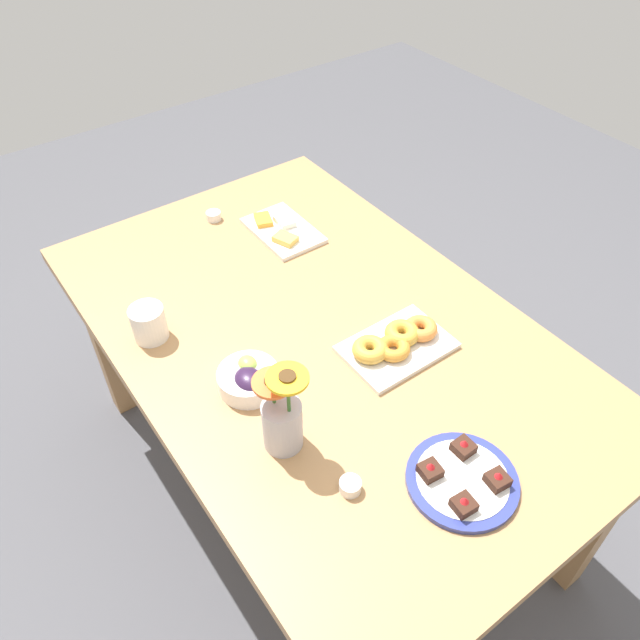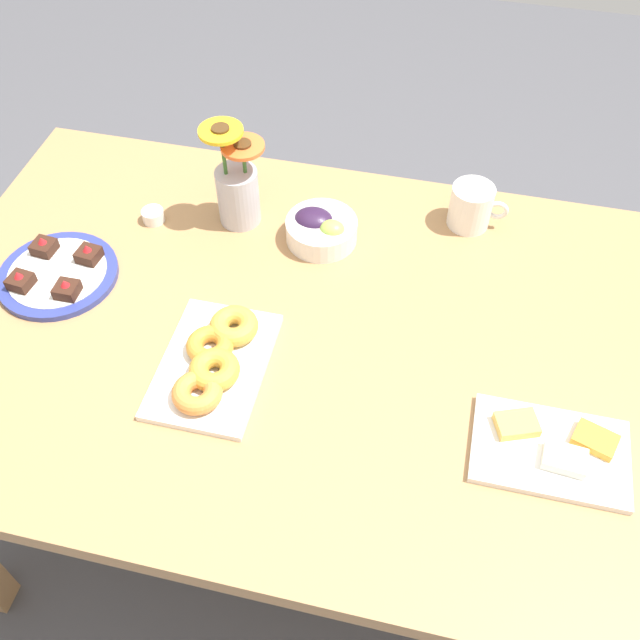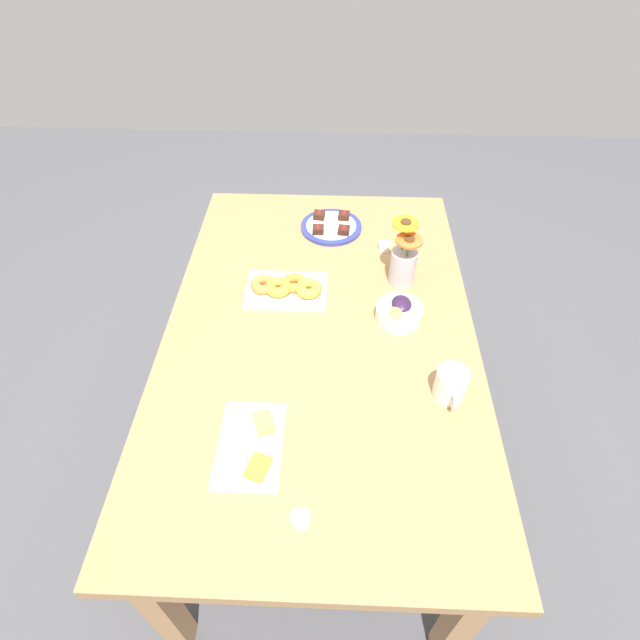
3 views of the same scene
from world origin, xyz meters
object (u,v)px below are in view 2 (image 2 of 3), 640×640
at_px(cheese_platter, 552,449).
at_px(croissant_platter, 215,360).
at_px(coffee_mug, 471,206).
at_px(jam_cup_berry, 153,215).
at_px(flower_vase, 238,189).
at_px(dining_table, 320,360).
at_px(dessert_plate, 58,274).
at_px(grape_bowl, 321,229).

relative_size(cheese_platter, croissant_platter, 0.92).
relative_size(coffee_mug, croissant_platter, 0.45).
bearing_deg(jam_cup_berry, flower_vase, 14.62).
xyz_separation_m(coffee_mug, croissant_platter, (-0.42, -0.50, -0.03)).
height_order(coffee_mug, cheese_platter, coffee_mug).
height_order(dining_table, cheese_platter, cheese_platter).
height_order(jam_cup_berry, dessert_plate, dessert_plate).
height_order(dining_table, flower_vase, flower_vase).
height_order(grape_bowl, cheese_platter, grape_bowl).
relative_size(coffee_mug, flower_vase, 0.52).
distance_m(grape_bowl, dessert_plate, 0.55).
bearing_deg(dining_table, flower_vase, 131.30).
bearing_deg(dining_table, jam_cup_berry, 151.83).
relative_size(grape_bowl, cheese_platter, 0.59).
distance_m(croissant_platter, flower_vase, 0.41).
distance_m(coffee_mug, flower_vase, 0.50).
bearing_deg(dessert_plate, jam_cup_berry, 58.42).
xyz_separation_m(grape_bowl, flower_vase, (-0.19, 0.02, 0.05)).
relative_size(dining_table, cheese_platter, 6.15).
xyz_separation_m(cheese_platter, dessert_plate, (-0.99, 0.19, -0.00)).
height_order(dining_table, croissant_platter, croissant_platter).
height_order(dining_table, grape_bowl, grape_bowl).
bearing_deg(coffee_mug, grape_bowl, -158.34).
distance_m(dining_table, jam_cup_berry, 0.50).
height_order(croissant_platter, dessert_plate, dessert_plate).
relative_size(croissant_platter, jam_cup_berry, 5.86).
bearing_deg(grape_bowl, jam_cup_berry, -175.98).
bearing_deg(dessert_plate, grape_bowl, 24.99).
distance_m(grape_bowl, jam_cup_berry, 0.37).
bearing_deg(dining_table, grape_bowl, 102.63).
distance_m(jam_cup_berry, dessert_plate, 0.24).
xyz_separation_m(jam_cup_berry, dessert_plate, (-0.13, -0.21, -0.00)).
relative_size(dining_table, croissant_platter, 5.69).
xyz_separation_m(dining_table, croissant_platter, (-0.17, -0.12, 0.11)).
bearing_deg(dining_table, cheese_platter, -20.53).
xyz_separation_m(grape_bowl, jam_cup_berry, (-0.37, -0.03, -0.01)).
bearing_deg(dessert_plate, flower_vase, 39.24).
bearing_deg(flower_vase, grape_bowl, -6.75).
bearing_deg(dessert_plate, coffee_mug, 23.75).
bearing_deg(jam_cup_berry, cheese_platter, -24.43).
bearing_deg(coffee_mug, jam_cup_berry, -167.73).
xyz_separation_m(dessert_plate, flower_vase, (0.31, 0.25, 0.07)).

